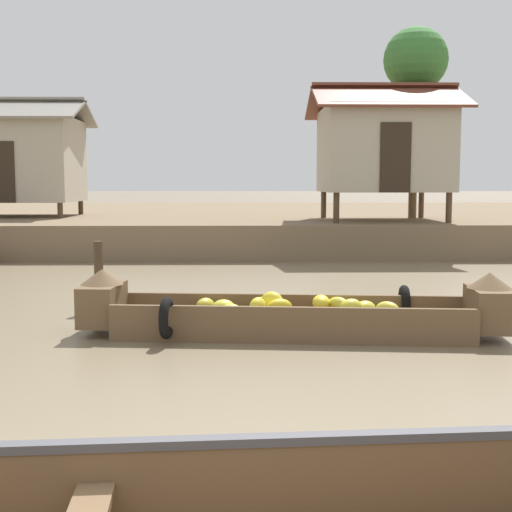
{
  "coord_description": "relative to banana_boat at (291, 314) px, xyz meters",
  "views": [
    {
      "loc": [
        0.67,
        -3.04,
        1.97
      ],
      "look_at": [
        0.88,
        7.14,
        0.91
      ],
      "focal_mm": 49.26,
      "sensor_mm": 36.0,
      "label": 1
    }
  ],
  "objects": [
    {
      "name": "stilt_house_mid_left",
      "position": [
        3.34,
        10.86,
        2.67
      ],
      "size": [
        4.07,
        3.75,
        3.81
      ],
      "color": "#4C3826",
      "rests_on": "riverbank_strip"
    },
    {
      "name": "ground_plane",
      "position": [
        -1.32,
        4.1,
        -0.28
      ],
      "size": [
        300.0,
        300.0,
        0.0
      ],
      "primitive_type": "plane",
      "color": "#7A6B51"
    },
    {
      "name": "stilt_house_left",
      "position": [
        -7.69,
        13.48,
        2.46
      ],
      "size": [
        4.38,
        3.6,
        3.7
      ],
      "color": "#4C3826",
      "rests_on": "riverbank_strip"
    },
    {
      "name": "banana_boat",
      "position": [
        0.0,
        0.0,
        0.0
      ],
      "size": [
        5.58,
        1.46,
        0.84
      ],
      "color": "brown",
      "rests_on": "ground"
    },
    {
      "name": "riverbank_strip",
      "position": [
        -1.32,
        18.41,
        0.18
      ],
      "size": [
        160.0,
        20.0,
        0.91
      ],
      "primitive_type": "cube",
      "color": "#756047",
      "rests_on": "ground"
    },
    {
      "name": "palm_tree_far",
      "position": [
        4.5,
        12.07,
        5.21
      ],
      "size": [
        1.89,
        1.89,
        5.61
      ],
      "color": "brown",
      "rests_on": "riverbank_strip"
    },
    {
      "name": "mooring_post",
      "position": [
        -2.86,
        1.9,
        0.26
      ],
      "size": [
        0.14,
        0.14,
        1.07
      ],
      "primitive_type": "cylinder",
      "color": "#423323",
      "rests_on": "ground"
    }
  ]
}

